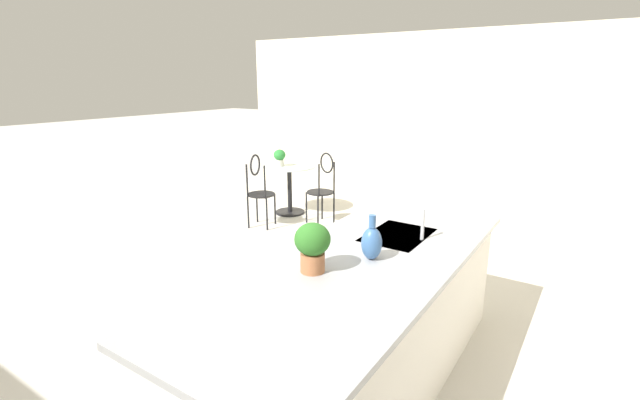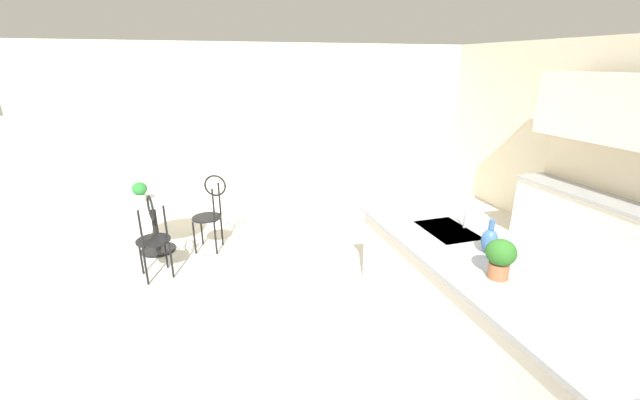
% 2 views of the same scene
% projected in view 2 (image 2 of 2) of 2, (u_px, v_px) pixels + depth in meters
% --- Properties ---
extents(ground_plane, '(40.00, 40.00, 0.00)m').
position_uv_depth(ground_plane, '(370.00, 347.00, 3.52)').
color(ground_plane, beige).
extents(wall_left_window, '(0.12, 7.80, 2.70)m').
position_uv_depth(wall_left_window, '(273.00, 125.00, 6.92)').
color(wall_left_window, beige).
rests_on(wall_left_window, ground).
extents(kitchen_island, '(2.80, 1.06, 0.92)m').
position_uv_depth(kitchen_island, '(480.00, 305.00, 3.33)').
color(kitchen_island, white).
rests_on(kitchen_island, ground).
extents(back_counter_run, '(2.44, 0.64, 1.52)m').
position_uv_depth(back_counter_run, '(611.00, 235.00, 4.62)').
color(back_counter_run, white).
rests_on(back_counter_run, ground).
extents(bistro_table, '(0.80, 0.80, 0.74)m').
position_uv_depth(bistro_table, '(154.00, 220.00, 5.18)').
color(bistro_table, black).
rests_on(bistro_table, ground).
extents(chair_near_window, '(0.49, 0.52, 1.04)m').
position_uv_depth(chair_near_window, '(210.00, 209.00, 5.18)').
color(chair_near_window, black).
rests_on(chair_near_window, ground).
extents(chair_by_island, '(0.52, 0.47, 1.04)m').
position_uv_depth(chair_by_island, '(153.00, 233.00, 4.47)').
color(chair_by_island, black).
rests_on(chair_by_island, ground).
extents(sink_faucet, '(0.02, 0.02, 0.22)m').
position_uv_depth(sink_faucet, '(465.00, 217.00, 3.69)').
color(sink_faucet, '#B2B5BA').
rests_on(sink_faucet, kitchen_island).
extents(potted_plant_on_table, '(0.18, 0.18, 0.25)m').
position_uv_depth(potted_plant_on_table, '(140.00, 191.00, 4.92)').
color(potted_plant_on_table, beige).
rests_on(potted_plant_on_table, bistro_table).
extents(potted_plant_counter_near, '(0.21, 0.21, 0.30)m').
position_uv_depth(potted_plant_counter_near, '(500.00, 256.00, 2.81)').
color(potted_plant_counter_near, '#9E603D').
rests_on(potted_plant_counter_near, kitchen_island).
extents(vase_on_counter, '(0.13, 0.13, 0.29)m').
position_uv_depth(vase_on_counter, '(489.00, 240.00, 3.20)').
color(vase_on_counter, '#386099').
rests_on(vase_on_counter, kitchen_island).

